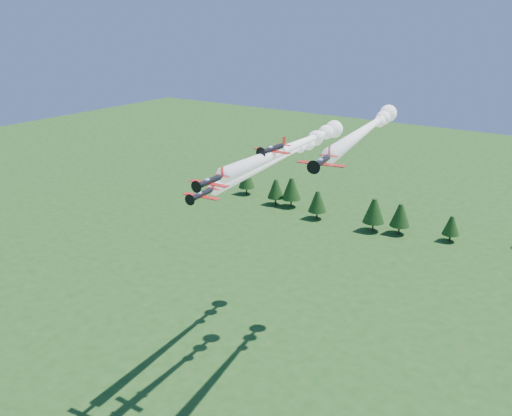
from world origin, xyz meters
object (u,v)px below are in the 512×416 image
Objects in this scene: plane_right at (369,127)px; plane_slot at (273,149)px; plane_left at (281,156)px; plane_lead at (298,144)px.

plane_slot is (-8.42, -20.72, -1.33)m from plane_right.
plane_left is 7.10× the size of plane_slot.
plane_lead is at bearing -141.01° from plane_right.
plane_lead is at bearing -51.70° from plane_left.
plane_slot is at bearing -88.37° from plane_lead.
plane_lead is 10.05m from plane_slot.
plane_left is 21.14m from plane_right.
plane_right reaches higher than plane_slot.
plane_slot is (10.99, -20.33, 7.03)m from plane_left.
plane_left is (-10.08, 10.39, -5.84)m from plane_lead.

